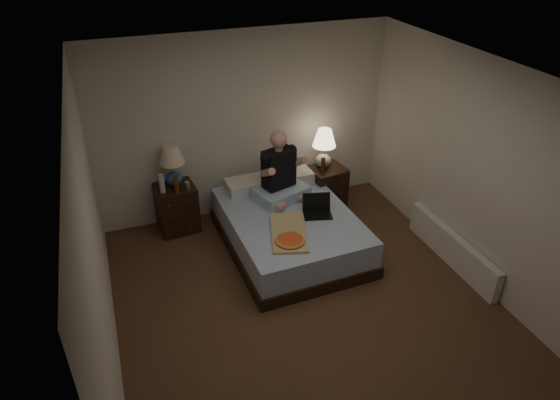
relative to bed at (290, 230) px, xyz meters
name	(u,v)px	position (x,y,z in m)	size (l,w,h in m)	color
floor	(309,306)	(-0.21, -1.11, -0.24)	(4.00, 4.50, 0.00)	brown
ceiling	(317,83)	(-0.21, -1.11, 2.26)	(4.00, 4.50, 0.00)	white
wall_back	(245,125)	(-0.21, 1.14, 1.01)	(4.00, 2.50, 0.00)	silver
wall_front	(462,395)	(-0.21, -3.36, 1.01)	(4.00, 2.50, 0.00)	silver
wall_left	(95,253)	(-2.21, -1.11, 1.01)	(4.50, 2.50, 0.00)	silver
wall_right	(482,176)	(1.79, -1.11, 1.01)	(4.50, 2.50, 0.00)	silver
bed	(290,230)	(0.00, 0.00, 0.00)	(1.47, 1.96, 0.49)	#5D81BA
nightstand_left	(177,208)	(-1.25, 0.90, 0.08)	(0.50, 0.45, 0.64)	black
nightstand_right	(326,188)	(0.84, 0.72, 0.07)	(0.48, 0.43, 0.62)	black
lamp_left	(172,166)	(-1.24, 0.94, 0.68)	(0.32, 0.32, 0.56)	navy
lamp_right	(324,148)	(0.80, 0.79, 0.66)	(0.32, 0.32, 0.56)	gray
water_bottle	(162,183)	(-1.41, 0.81, 0.52)	(0.07, 0.07, 0.25)	silver
soda_can	(187,185)	(-1.10, 0.79, 0.45)	(0.07, 0.07, 0.10)	silver
beer_bottle_left	(177,185)	(-1.24, 0.74, 0.51)	(0.06, 0.06, 0.23)	#5A2A0C
beer_bottle_right	(323,165)	(0.73, 0.63, 0.49)	(0.06, 0.06, 0.23)	#551F0C
person	(281,167)	(0.03, 0.39, 0.71)	(0.66, 0.52, 0.93)	black
laptop	(318,207)	(0.31, -0.15, 0.36)	(0.34, 0.28, 0.24)	black
pizza_box	(290,241)	(-0.23, -0.59, 0.28)	(0.40, 0.76, 0.08)	tan
radiator	(452,248)	(1.72, -0.98, -0.04)	(0.10, 1.60, 0.40)	silver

